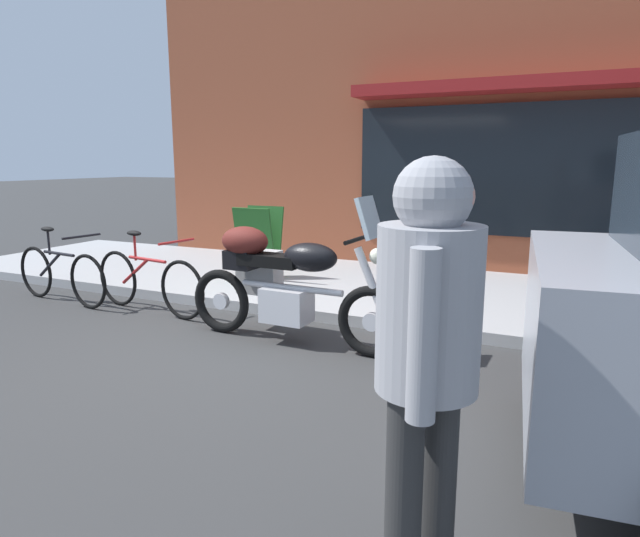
{
  "coord_description": "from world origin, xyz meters",
  "views": [
    {
      "loc": [
        2.69,
        -4.02,
        1.69
      ],
      "look_at": [
        0.55,
        0.57,
        0.7
      ],
      "focal_mm": 31.14,
      "sensor_mm": 36.0,
      "label": 1
    }
  ],
  "objects_px": {
    "touring_motorcycle": "(281,279)",
    "parked_bicycle": "(148,281)",
    "sandwich_board_sign": "(259,243)",
    "second_bicycle_by_cafe": "(60,274)",
    "pedestrian_walking": "(428,333)"
  },
  "relations": [
    {
      "from": "sandwich_board_sign",
      "to": "second_bicycle_by_cafe",
      "type": "distance_m",
      "value": 2.45
    },
    {
      "from": "touring_motorcycle",
      "to": "sandwich_board_sign",
      "type": "relative_size",
      "value": 2.33
    },
    {
      "from": "parked_bicycle",
      "to": "second_bicycle_by_cafe",
      "type": "height_order",
      "value": "parked_bicycle"
    },
    {
      "from": "parked_bicycle",
      "to": "second_bicycle_by_cafe",
      "type": "distance_m",
      "value": 1.26
    },
    {
      "from": "parked_bicycle",
      "to": "pedestrian_walking",
      "type": "distance_m",
      "value": 4.81
    },
    {
      "from": "touring_motorcycle",
      "to": "pedestrian_walking",
      "type": "bearing_deg",
      "value": -51.39
    },
    {
      "from": "parked_bicycle",
      "to": "second_bicycle_by_cafe",
      "type": "xyz_separation_m",
      "value": [
        -1.25,
        -0.11,
        -0.0
      ]
    },
    {
      "from": "parked_bicycle",
      "to": "second_bicycle_by_cafe",
      "type": "relative_size",
      "value": 1.03
    },
    {
      "from": "pedestrian_walking",
      "to": "sandwich_board_sign",
      "type": "bearing_deg",
      "value": 127.62
    },
    {
      "from": "touring_motorcycle",
      "to": "parked_bicycle",
      "type": "height_order",
      "value": "touring_motorcycle"
    },
    {
      "from": "touring_motorcycle",
      "to": "sandwich_board_sign",
      "type": "height_order",
      "value": "touring_motorcycle"
    },
    {
      "from": "parked_bicycle",
      "to": "sandwich_board_sign",
      "type": "height_order",
      "value": "sandwich_board_sign"
    },
    {
      "from": "pedestrian_walking",
      "to": "second_bicycle_by_cafe",
      "type": "distance_m",
      "value": 5.81
    },
    {
      "from": "parked_bicycle",
      "to": "second_bicycle_by_cafe",
      "type": "bearing_deg",
      "value": -174.95
    },
    {
      "from": "touring_motorcycle",
      "to": "second_bicycle_by_cafe",
      "type": "height_order",
      "value": "touring_motorcycle"
    }
  ]
}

